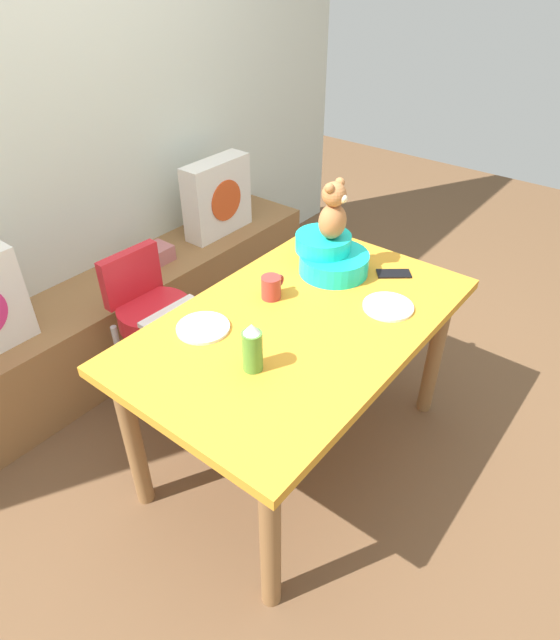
# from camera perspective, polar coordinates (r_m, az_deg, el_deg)

# --- Properties ---
(ground_plane) EXTENTS (8.00, 8.00, 0.00)m
(ground_plane) POSITION_cam_1_polar(r_m,az_deg,el_deg) (2.56, 1.81, -13.48)
(ground_plane) COLOR brown
(back_wall) EXTENTS (4.40, 0.10, 2.60)m
(back_wall) POSITION_cam_1_polar(r_m,az_deg,el_deg) (2.85, -23.40, 20.24)
(back_wall) COLOR silver
(back_wall) RESTS_ON ground_plane
(window_bench) EXTENTS (2.60, 0.44, 0.46)m
(window_bench) POSITION_cam_1_polar(r_m,az_deg,el_deg) (3.06, -16.09, 0.36)
(window_bench) COLOR olive
(window_bench) RESTS_ON ground_plane
(pillow_floral_right) EXTENTS (0.44, 0.15, 0.44)m
(pillow_floral_right) POSITION_cam_1_polar(r_m,az_deg,el_deg) (3.25, -6.69, 12.83)
(pillow_floral_right) COLOR white
(pillow_floral_right) RESTS_ON window_bench
(book_stack) EXTENTS (0.20, 0.14, 0.09)m
(book_stack) POSITION_cam_1_polar(r_m,az_deg,el_deg) (3.04, -13.31, 6.69)
(book_stack) COLOR #B56768
(book_stack) RESTS_ON window_bench
(dining_table) EXTENTS (1.40, 0.86, 0.74)m
(dining_table) POSITION_cam_1_polar(r_m,az_deg,el_deg) (2.11, 2.13, -2.13)
(dining_table) COLOR orange
(dining_table) RESTS_ON ground_plane
(highchair) EXTENTS (0.34, 0.46, 0.79)m
(highchair) POSITION_cam_1_polar(r_m,az_deg,el_deg) (2.54, -13.36, 0.83)
(highchair) COLOR red
(highchair) RESTS_ON ground_plane
(infant_seat_teal) EXTENTS (0.30, 0.33, 0.16)m
(infant_seat_teal) POSITION_cam_1_polar(r_m,az_deg,el_deg) (2.33, 5.37, 6.79)
(infant_seat_teal) COLOR #15CABA
(infant_seat_teal) RESTS_ON dining_table
(teddy_bear) EXTENTS (0.13, 0.12, 0.25)m
(teddy_bear) POSITION_cam_1_polar(r_m,az_deg,el_deg) (2.24, 5.68, 11.40)
(teddy_bear) COLOR #AB6C3E
(teddy_bear) RESTS_ON infant_seat_teal
(ketchup_bottle) EXTENTS (0.07, 0.07, 0.18)m
(ketchup_bottle) POSITION_cam_1_polar(r_m,az_deg,el_deg) (1.77, -2.97, -3.00)
(ketchup_bottle) COLOR #4C8C33
(ketchup_bottle) RESTS_ON dining_table
(coffee_mug) EXTENTS (0.12, 0.08, 0.09)m
(coffee_mug) POSITION_cam_1_polar(r_m,az_deg,el_deg) (2.15, -0.90, 3.52)
(coffee_mug) COLOR #9E332D
(coffee_mug) RESTS_ON dining_table
(dinner_plate_near) EXTENTS (0.20, 0.20, 0.01)m
(dinner_plate_near) POSITION_cam_1_polar(r_m,az_deg,el_deg) (2.02, -8.18, -0.82)
(dinner_plate_near) COLOR white
(dinner_plate_near) RESTS_ON dining_table
(dinner_plate_far) EXTENTS (0.20, 0.20, 0.01)m
(dinner_plate_far) POSITION_cam_1_polar(r_m,az_deg,el_deg) (2.15, 11.42, 1.41)
(dinner_plate_far) COLOR white
(dinner_plate_far) RESTS_ON dining_table
(cell_phone) EXTENTS (0.15, 0.16, 0.01)m
(cell_phone) POSITION_cam_1_polar(r_m,az_deg,el_deg) (2.38, 12.00, 4.85)
(cell_phone) COLOR black
(cell_phone) RESTS_ON dining_table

